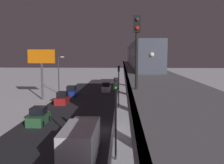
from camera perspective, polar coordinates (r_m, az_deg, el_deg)
The scene contains 14 objects.
ground_plane at distance 28.17m, azimuth -3.15°, elevation -10.63°, with size 240.00×240.00×0.00m, color white.
avenue_asphalt at distance 28.81m, azimuth -11.24°, elevation -10.35°, with size 11.00×86.69×0.01m, color #28282D.
elevated_railway at distance 27.12m, azimuth 7.93°, elevation 0.27°, with size 5.00×86.69×6.25m.
subway_train at distance 42.80m, azimuth 5.98°, elevation 6.05°, with size 2.94×36.87×3.40m.
rail_signal at distance 14.17m, azimuth 5.52°, elevation 9.36°, with size 0.36×0.41×4.00m.
sedan_green at distance 31.74m, azimuth -15.91°, elevation -7.45°, with size 1.91×4.02×1.97m.
sedan_blue at distance 50.59m, azimuth -8.97°, elevation -2.17°, with size 1.80×4.04×1.97m.
sedan_white at distance 56.17m, azimuth -1.27°, elevation -1.25°, with size 1.80×4.73×1.97m.
sedan_red at distance 43.25m, azimuth -10.91°, elevation -3.65°, with size 1.80×4.07×1.97m.
box_truck at distance 20.83m, azimuth -6.81°, elevation -12.96°, with size 2.40×7.40×2.80m.
traffic_light_near at distance 19.66m, azimuth 0.83°, elevation -5.46°, with size 0.32×0.44×6.40m.
traffic_light_mid at distance 38.57m, azimuth 1.49°, elevation 0.36°, with size 0.32×0.44×6.40m.
commercial_billboard at distance 47.13m, azimuth -15.33°, elevation 4.43°, with size 4.80×0.36×8.90m.
street_lamp_far at distance 53.45m, azimuth -11.51°, elevation 2.57°, with size 1.35×0.44×7.65m.
Camera 1 is at (-2.54, 26.83, 8.22)m, focal length 41.32 mm.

